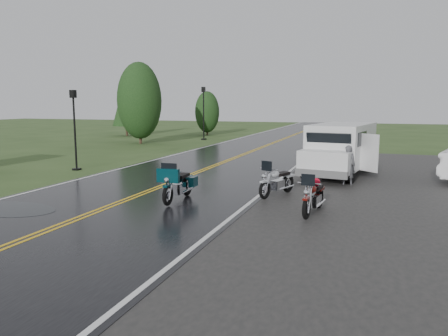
% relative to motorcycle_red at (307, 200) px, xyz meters
% --- Properties ---
extents(ground, '(120.00, 120.00, 0.00)m').
position_rel_motorcycle_red_xyz_m(ground, '(-5.72, -0.08, -0.58)').
color(ground, '#2D471E').
rests_on(ground, ground).
extents(road, '(8.00, 100.00, 0.04)m').
position_rel_motorcycle_red_xyz_m(road, '(-5.72, 9.92, -0.56)').
color(road, black).
rests_on(road, ground).
extents(motorcycle_red, '(0.93, 2.04, 1.17)m').
position_rel_motorcycle_red_xyz_m(motorcycle_red, '(0.00, 0.00, 0.00)').
color(motorcycle_red, '#5B0E0A').
rests_on(motorcycle_red, ground).
extents(motorcycle_teal, '(0.87, 2.17, 1.27)m').
position_rel_motorcycle_red_xyz_m(motorcycle_teal, '(-4.08, 0.20, 0.05)').
color(motorcycle_teal, '#042F36').
rests_on(motorcycle_teal, ground).
extents(motorcycle_silver, '(1.35, 2.14, 1.19)m').
position_rel_motorcycle_red_xyz_m(motorcycle_silver, '(-1.60, 1.99, 0.01)').
color(motorcycle_silver, '#B7BBC0').
rests_on(motorcycle_silver, ground).
extents(van_white, '(3.04, 5.96, 2.23)m').
position_rel_motorcycle_red_xyz_m(van_white, '(-0.93, 6.19, 0.53)').
color(van_white, silver).
rests_on(van_white, ground).
extents(person_at_van, '(0.56, 0.38, 1.49)m').
position_rel_motorcycle_red_xyz_m(person_at_van, '(0.70, 5.58, 0.16)').
color(person_at_van, '#4B4B50').
rests_on(person_at_van, ground).
extents(lamp_post_near_left, '(0.32, 0.32, 3.69)m').
position_rel_motorcycle_red_xyz_m(lamp_post_near_left, '(-11.33, 5.46, 1.26)').
color(lamp_post_near_left, black).
rests_on(lamp_post_near_left, ground).
extents(lamp_post_far_left, '(0.38, 0.38, 4.45)m').
position_rel_motorcycle_red_xyz_m(lamp_post_far_left, '(-12.02, 23.09, 1.64)').
color(lamp_post_far_left, black).
rests_on(lamp_post_far_left, ground).
extents(tree_left_mid, '(3.36, 3.36, 5.24)m').
position_rel_motorcycle_red_xyz_m(tree_left_mid, '(-15.31, 18.29, 2.04)').
color(tree_left_mid, '#1E3D19').
rests_on(tree_left_mid, ground).
extents(tree_left_far, '(2.34, 2.34, 3.59)m').
position_rel_motorcycle_red_xyz_m(tree_left_far, '(-13.73, 28.33, 1.21)').
color(tree_left_far, '#1E3D19').
rests_on(tree_left_far, ground).
extents(pine_left_far, '(2.60, 2.60, 5.41)m').
position_rel_motorcycle_red_xyz_m(pine_left_far, '(-20.61, 25.00, 2.12)').
color(pine_left_far, '#1E3D19').
rests_on(pine_left_far, ground).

